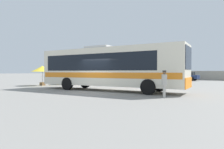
% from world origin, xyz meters
% --- Properties ---
extents(ground_plane, '(300.00, 300.00, 0.00)m').
position_xyz_m(ground_plane, '(0.00, 10.00, 0.00)').
color(ground_plane, gray).
extents(perimeter_wall, '(80.00, 0.30, 1.67)m').
position_xyz_m(perimeter_wall, '(0.00, 27.72, 0.83)').
color(perimeter_wall, '#9E998C').
rests_on(perimeter_wall, ground_plane).
extents(coach_bus_cream_orange, '(12.29, 3.16, 3.63)m').
position_xyz_m(coach_bus_cream_orange, '(0.24, 1.64, 1.93)').
color(coach_bus_cream_orange, silver).
rests_on(coach_bus_cream_orange, ground_plane).
extents(attendant_by_bus_door, '(0.36, 0.36, 1.60)m').
position_xyz_m(attendant_by_bus_door, '(5.56, -0.26, 0.91)').
color(attendant_by_bus_door, '#B7B2A8').
rests_on(attendant_by_bus_door, ground_plane).
extents(vendor_umbrella_near_gate_yellow, '(2.31, 2.31, 2.08)m').
position_xyz_m(vendor_umbrella_near_gate_yellow, '(-7.97, 5.90, 1.73)').
color(vendor_umbrella_near_gate_yellow, gray).
rests_on(vendor_umbrella_near_gate_yellow, ground_plane).
extents(vendor_umbrella_secondary_yellow, '(2.33, 2.33, 2.17)m').
position_xyz_m(vendor_umbrella_secondary_yellow, '(-9.11, 2.62, 1.82)').
color(vendor_umbrella_secondary_yellow, gray).
rests_on(vendor_umbrella_secondary_yellow, ground_plane).
extents(parked_car_leftmost_maroon, '(4.43, 2.28, 1.53)m').
position_xyz_m(parked_car_leftmost_maroon, '(-10.79, 23.73, 0.81)').
color(parked_car_leftmost_maroon, maroon).
rests_on(parked_car_leftmost_maroon, ground_plane).
extents(parked_car_second_grey, '(4.70, 2.20, 1.49)m').
position_xyz_m(parked_car_second_grey, '(-4.30, 23.45, 0.79)').
color(parked_car_second_grey, slate).
rests_on(parked_car_second_grey, ground_plane).
extents(parked_car_third_dark_blue, '(4.32, 2.22, 1.47)m').
position_xyz_m(parked_car_third_dark_blue, '(1.50, 23.91, 0.78)').
color(parked_car_third_dark_blue, navy).
rests_on(parked_car_third_dark_blue, ground_plane).
extents(utility_pole_near, '(1.76, 0.63, 7.83)m').
position_xyz_m(utility_pole_near, '(-11.81, 30.99, 4.09)').
color(utility_pole_near, '#4C3823').
rests_on(utility_pole_near, ground_plane).
extents(roadside_tree_left, '(5.07, 5.07, 7.35)m').
position_xyz_m(roadside_tree_left, '(-11.95, 29.75, 5.18)').
color(roadside_tree_left, brown).
rests_on(roadside_tree_left, ground_plane).
extents(roadside_tree_midleft, '(3.97, 3.97, 6.35)m').
position_xyz_m(roadside_tree_midleft, '(-1.67, 31.91, 4.64)').
color(roadside_tree_midleft, brown).
rests_on(roadside_tree_midleft, ground_plane).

